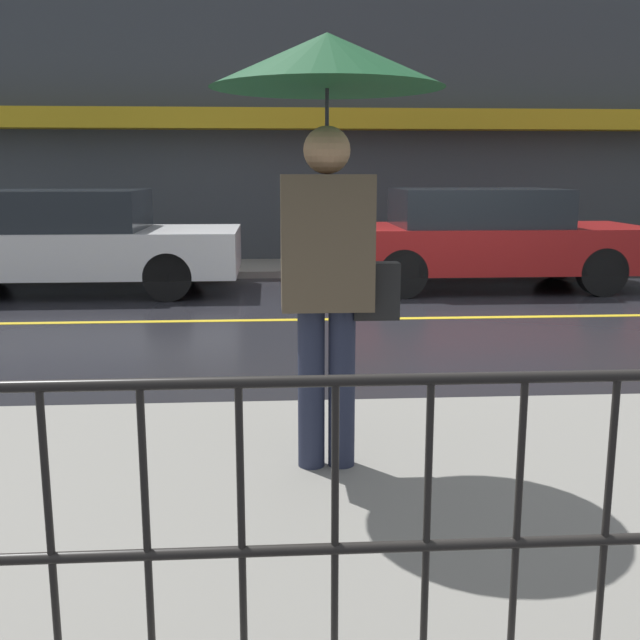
# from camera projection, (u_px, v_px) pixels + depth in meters

# --- Properties ---
(ground_plane) EXTENTS (80.00, 80.00, 0.00)m
(ground_plane) POSITION_uv_depth(u_px,v_px,m) (445.00, 318.00, 8.81)
(ground_plane) COLOR black
(sidewalk_far) EXTENTS (28.00, 1.80, 0.11)m
(sidewalk_far) POSITION_uv_depth(u_px,v_px,m) (388.00, 267.00, 13.08)
(sidewalk_far) COLOR gray
(sidewalk_far) RESTS_ON ground_plane
(lane_marking) EXTENTS (25.20, 0.12, 0.01)m
(lane_marking) POSITION_uv_depth(u_px,v_px,m) (445.00, 318.00, 8.81)
(lane_marking) COLOR gold
(lane_marking) RESTS_ON ground_plane
(building_storefront) EXTENTS (28.00, 0.85, 5.57)m
(building_storefront) POSITION_uv_depth(u_px,v_px,m) (382.00, 111.00, 13.55)
(building_storefront) COLOR #383D42
(building_storefront) RESTS_ON ground_plane
(pedestrian) EXTENTS (1.18, 1.18, 2.26)m
(pedestrian) POSITION_uv_depth(u_px,v_px,m) (328.00, 125.00, 3.76)
(pedestrian) COLOR #23283D
(pedestrian) RESTS_ON sidewalk_near
(car_white) EXTENTS (4.75, 1.92, 1.44)m
(car_white) POSITION_uv_depth(u_px,v_px,m) (66.00, 240.00, 10.58)
(car_white) COLOR silver
(car_white) RESTS_ON ground_plane
(car_red) EXTENTS (4.50, 1.89, 1.45)m
(car_red) POSITION_uv_depth(u_px,v_px,m) (484.00, 237.00, 10.97)
(car_red) COLOR maroon
(car_red) RESTS_ON ground_plane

